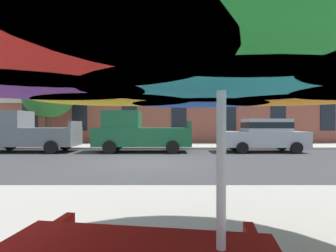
{
  "coord_description": "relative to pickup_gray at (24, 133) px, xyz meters",
  "views": [
    {
      "loc": [
        1.02,
        -10.66,
        1.55
      ],
      "look_at": [
        1.04,
        3.2,
        1.4
      ],
      "focal_mm": 28.67,
      "sensor_mm": 36.0,
      "label": 1
    }
  ],
  "objects": [
    {
      "name": "pickup_green",
      "position": [
        6.09,
        0.0,
        0.0
      ],
      "size": [
        5.1,
        2.12,
        2.2
      ],
      "color": "#195933",
      "rests_on": "ground"
    },
    {
      "name": "pickup_gray",
      "position": [
        0.0,
        0.0,
        0.0
      ],
      "size": [
        5.1,
        2.12,
        2.2
      ],
      "color": "slate",
      "rests_on": "ground"
    },
    {
      "name": "sedan_silver",
      "position": [
        12.84,
        -0.0,
        -0.08
      ],
      "size": [
        4.4,
        1.98,
        1.78
      ],
      "color": "#A8AAB2",
      "rests_on": "ground"
    },
    {
      "name": "sidewalk_far",
      "position": [
        6.66,
        3.1,
        -0.97
      ],
      "size": [
        56.0,
        3.6,
        0.12
      ],
      "primitive_type": "cube",
      "color": "#B2ADA3",
      "rests_on": "ground"
    },
    {
      "name": "street_tree_left",
      "position": [
        -0.21,
        3.28,
        2.4
      ],
      "size": [
        3.46,
        3.15,
        5.08
      ],
      "color": "#4C3823",
      "rests_on": "ground"
    },
    {
      "name": "apartment_building",
      "position": [
        6.66,
        11.29,
        5.37
      ],
      "size": [
        36.4,
        12.08,
        12.8
      ],
      "color": "#934C3D",
      "rests_on": "ground"
    },
    {
      "name": "ground_plane",
      "position": [
        6.66,
        -3.7,
        -1.03
      ],
      "size": [
        120.0,
        120.0,
        0.0
      ],
      "primitive_type": "plane",
      "color": "#38383A"
    },
    {
      "name": "patio_umbrella",
      "position": [
        8.01,
        -12.7,
        0.98
      ],
      "size": [
        3.76,
        3.76,
        2.33
      ],
      "color": "silver",
      "rests_on": "ground"
    }
  ]
}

